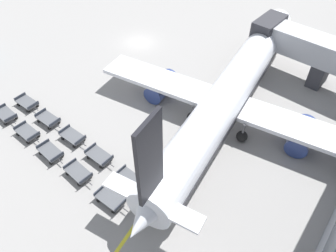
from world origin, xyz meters
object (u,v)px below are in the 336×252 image
object	(u,v)px
airplane	(229,94)
baggage_dolly_row_mid_a_col_d	(99,156)
baggage_dolly_row_near_col_b	(27,133)
baggage_dolly_row_near_col_e	(111,199)
baggage_dolly_row_near_col_a	(6,115)
baggage_dolly_row_mid_a_col_c	(73,137)
baggage_dolly_row_mid_a_col_a	(27,103)
baggage_dolly_row_mid_a_col_e	(130,179)
baggage_dolly_row_near_col_d	(78,173)
baggage_dolly_row_near_col_c	(51,152)
baggage_dolly_row_mid_a_col_b	(48,119)

from	to	relation	value
airplane	baggage_dolly_row_mid_a_col_d	xyz separation A→B (m)	(-6.27, -12.48, -2.44)
baggage_dolly_row_near_col_b	baggage_dolly_row_near_col_e	distance (m)	11.97
baggage_dolly_row_mid_a_col_d	baggage_dolly_row_near_col_a	bearing A→B (deg)	-170.39
baggage_dolly_row_near_col_e	baggage_dolly_row_mid_a_col_c	size ratio (longest dim) A/B	1.00
baggage_dolly_row_mid_a_col_d	baggage_dolly_row_near_col_e	bearing A→B (deg)	-33.00
baggage_dolly_row_near_col_b	baggage_dolly_row_near_col_e	bearing A→B (deg)	-2.02
baggage_dolly_row_mid_a_col_a	airplane	bearing A→B (deg)	33.66
baggage_dolly_row_mid_a_col_e	baggage_dolly_row_mid_a_col_a	bearing A→B (deg)	177.44
baggage_dolly_row_mid_a_col_a	baggage_dolly_row_near_col_d	bearing A→B (deg)	-14.32
baggage_dolly_row_mid_a_col_c	baggage_dolly_row_mid_a_col_e	distance (m)	7.93
baggage_dolly_row_mid_a_col_a	baggage_dolly_row_mid_a_col_d	distance (m)	11.74
baggage_dolly_row_near_col_c	baggage_dolly_row_near_col_d	bearing A→B (deg)	-0.31
baggage_dolly_row_near_col_b	baggage_dolly_row_near_col_c	bearing A→B (deg)	-3.27
baggage_dolly_row_near_col_d	baggage_dolly_row_near_col_c	bearing A→B (deg)	179.69
baggage_dolly_row_mid_a_col_c	baggage_dolly_row_mid_a_col_d	distance (m)	3.87
baggage_dolly_row_mid_a_col_b	baggage_dolly_row_mid_a_col_d	world-z (taller)	same
baggage_dolly_row_mid_a_col_c	baggage_dolly_row_mid_a_col_b	bearing A→B (deg)	178.74
baggage_dolly_row_mid_a_col_e	baggage_dolly_row_near_col_c	bearing A→B (deg)	-164.34
baggage_dolly_row_mid_a_col_a	baggage_dolly_row_near_col_b	bearing A→B (deg)	-35.27
baggage_dolly_row_near_col_a	baggage_dolly_row_near_col_b	distance (m)	4.04
baggage_dolly_row_near_col_d	baggage_dolly_row_mid_a_col_a	size ratio (longest dim) A/B	1.01
baggage_dolly_row_near_col_d	baggage_dolly_row_mid_a_col_a	bearing A→B (deg)	165.68
baggage_dolly_row_mid_a_col_b	baggage_dolly_row_mid_a_col_e	xyz separation A→B (m)	(11.84, -0.45, 0.00)
baggage_dolly_row_near_col_d	baggage_dolly_row_near_col_e	world-z (taller)	same
baggage_dolly_row_near_col_b	baggage_dolly_row_mid_a_col_d	world-z (taller)	same
baggage_dolly_row_near_col_a	baggage_dolly_row_mid_a_col_e	xyz separation A→B (m)	(15.95, 1.81, 0.00)
airplane	baggage_dolly_row_mid_a_col_b	bearing A→B (deg)	-138.95
baggage_dolly_row_mid_a_col_d	airplane	bearing A→B (deg)	63.34
baggage_dolly_row_mid_a_col_b	baggage_dolly_row_near_col_d	bearing A→B (deg)	-19.43
baggage_dolly_row_near_col_e	baggage_dolly_row_near_col_d	bearing A→B (deg)	177.55
baggage_dolly_row_near_col_b	baggage_dolly_row_mid_a_col_b	distance (m)	2.48
baggage_dolly_row_near_col_c	baggage_dolly_row_near_col_e	bearing A→B (deg)	-1.42
baggage_dolly_row_near_col_b	baggage_dolly_row_mid_a_col_a	xyz separation A→B (m)	(-3.86, 2.73, 0.00)
airplane	baggage_dolly_row_mid_a_col_d	distance (m)	14.18
baggage_dolly_row_near_col_b	baggage_dolly_row_near_col_d	xyz separation A→B (m)	(7.79, -0.24, 0.00)
baggage_dolly_row_near_col_e	baggage_dolly_row_mid_a_col_b	xyz separation A→B (m)	(-11.88, 2.90, 0.00)
baggage_dolly_row_near_col_c	baggage_dolly_row_mid_a_col_b	size ratio (longest dim) A/B	1.01
baggage_dolly_row_near_col_c	baggage_dolly_row_mid_a_col_d	distance (m)	4.67
baggage_dolly_row_mid_a_col_a	baggage_dolly_row_mid_a_col_d	world-z (taller)	same
baggage_dolly_row_near_col_b	baggage_dolly_row_mid_a_col_b	world-z (taller)	same
baggage_dolly_row_near_col_a	baggage_dolly_row_mid_a_col_b	size ratio (longest dim) A/B	1.01
baggage_dolly_row_near_col_a	baggage_dolly_row_mid_a_col_e	distance (m)	16.05
baggage_dolly_row_near_col_b	baggage_dolly_row_near_col_d	bearing A→B (deg)	-1.79
airplane	baggage_dolly_row_mid_a_col_c	world-z (taller)	airplane
baggage_dolly_row_near_col_c	baggage_dolly_row_near_col_b	bearing A→B (deg)	176.73
baggage_dolly_row_near_col_e	baggage_dolly_row_mid_a_col_b	size ratio (longest dim) A/B	1.00
baggage_dolly_row_near_col_e	baggage_dolly_row_near_col_a	bearing A→B (deg)	177.70
baggage_dolly_row_near_col_b	baggage_dolly_row_near_col_e	size ratio (longest dim) A/B	1.01
baggage_dolly_row_mid_a_col_a	baggage_dolly_row_near_col_e	bearing A→B (deg)	-11.28
baggage_dolly_row_mid_a_col_b	baggage_dolly_row_near_col_e	bearing A→B (deg)	-13.72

